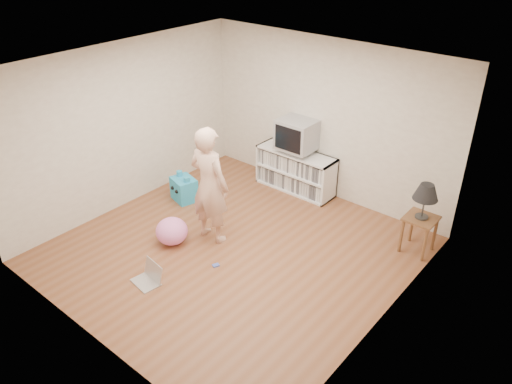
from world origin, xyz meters
The scene contains 13 objects.
ground centered at (0.00, 0.00, 0.00)m, with size 4.50×4.50×0.00m, color brown.
walls centered at (0.00, 0.00, 1.30)m, with size 4.52×4.52×2.60m.
ceiling centered at (0.00, 0.00, 2.60)m, with size 4.50×4.50×0.01m, color white.
media_unit centered at (-0.39, 2.04, 0.35)m, with size 1.40×0.45×0.70m.
dvd_deck centered at (-0.39, 2.02, 0.73)m, with size 0.45×0.35×0.07m, color gray.
crt_tv centered at (-0.39, 2.02, 1.02)m, with size 0.60×0.53×0.50m.
side_table centered at (1.99, 1.65, 0.42)m, with size 0.42×0.42×0.55m.
table_lamp centered at (1.99, 1.65, 0.94)m, with size 0.34×0.34×0.52m.
person centered at (-0.47, 0.04, 0.87)m, with size 0.64×0.42×1.74m, color beige.
laptop centered at (-0.39, -1.21, 0.07)m, with size 0.41×0.35×0.26m.
playing_cards centered at (0.06, -0.43, 0.01)m, with size 0.07×0.09×0.02m, color #485EC1.
plush_blue centered at (-1.59, 0.54, 0.20)m, with size 0.48×0.43×0.48m.
plush_pink centered at (-0.81, -0.43, 0.20)m, with size 0.46×0.46×0.39m, color #F57ACC.
Camera 1 is at (3.94, -4.24, 4.21)m, focal length 35.00 mm.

